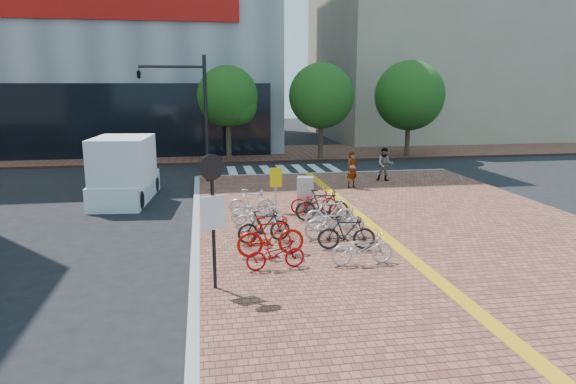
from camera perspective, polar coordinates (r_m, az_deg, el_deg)
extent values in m
plane|color=black|center=(16.43, 3.92, -5.63)|extent=(120.00, 120.00, 0.00)
cube|color=brown|center=(13.16, 22.31, -10.73)|extent=(14.00, 34.00, 0.15)
cube|color=orange|center=(12.65, 18.42, -10.96)|extent=(0.40, 34.00, 0.01)
cube|color=gray|center=(11.32, -10.44, -13.74)|extent=(0.25, 34.00, 0.15)
cube|color=gray|center=(28.46, 4.18, 2.03)|extent=(14.00, 0.25, 0.15)
cube|color=brown|center=(36.74, -3.74, 4.26)|extent=(70.00, 8.00, 0.15)
cube|color=black|center=(37.29, -29.04, 6.67)|extent=(34.00, 0.30, 5.00)
cube|color=gray|center=(52.13, 15.65, 15.94)|extent=(20.00, 18.00, 18.00)
cube|color=silver|center=(29.64, -8.11, 2.20)|extent=(0.50, 4.00, 0.01)
cube|color=silver|center=(29.69, -6.18, 2.26)|extent=(0.50, 4.00, 0.01)
cube|color=silver|center=(29.76, -4.25, 2.32)|extent=(0.50, 4.00, 0.01)
cube|color=silver|center=(29.87, -2.34, 2.38)|extent=(0.50, 4.00, 0.01)
cube|color=silver|center=(30.01, -0.45, 2.43)|extent=(0.50, 4.00, 0.01)
cube|color=silver|center=(30.18, 1.43, 2.49)|extent=(0.50, 4.00, 0.01)
cube|color=silver|center=(30.39, 3.28, 2.53)|extent=(0.50, 4.00, 0.01)
cube|color=silver|center=(30.62, 5.11, 2.58)|extent=(0.50, 4.00, 0.01)
cylinder|color=#38281E|center=(32.95, -6.61, 5.74)|extent=(0.32, 0.32, 2.60)
sphere|color=#194714|center=(32.78, -6.73, 10.52)|extent=(3.80, 3.80, 3.80)
sphere|color=#194714|center=(32.53, -5.61, 9.48)|extent=(2.40, 2.40, 2.40)
cylinder|color=#38281E|center=(33.80, 3.65, 5.95)|extent=(0.32, 0.32, 2.60)
sphere|color=#194714|center=(33.63, 3.71, 10.61)|extent=(4.20, 4.20, 4.20)
sphere|color=#194714|center=(33.50, 4.83, 9.56)|extent=(2.40, 2.40, 2.40)
cylinder|color=#38281E|center=(35.65, 13.13, 5.97)|extent=(0.32, 0.32, 2.60)
sphere|color=#194714|center=(35.49, 13.34, 10.39)|extent=(4.60, 4.60, 4.60)
sphere|color=#194714|center=(35.47, 14.39, 9.37)|extent=(2.40, 2.40, 2.40)
imported|color=#9D0B14|center=(13.58, -1.40, -6.88)|extent=(1.65, 0.75, 0.84)
imported|color=#A8130C|center=(14.54, -1.94, -4.92)|extent=(1.98, 0.73, 1.17)
imported|color=black|center=(15.81, -2.67, -3.83)|extent=(1.75, 0.77, 1.01)
imported|color=silver|center=(16.93, -3.02, -2.95)|extent=(1.79, 0.82, 0.91)
imported|color=silver|center=(17.92, -3.59, -2.10)|extent=(1.84, 0.87, 0.93)
imported|color=#B8B8BD|center=(18.97, -4.03, -1.17)|extent=(1.73, 0.66, 1.02)
imported|color=silver|center=(14.04, 8.25, -6.19)|extent=(1.76, 0.68, 0.91)
imported|color=black|center=(15.20, 6.51, -4.51)|extent=(1.76, 0.75, 1.03)
imported|color=#A6A6AA|center=(16.24, 5.24, -3.37)|extent=(2.06, 0.89, 1.05)
imported|color=silver|center=(17.32, 4.68, -2.38)|extent=(1.79, 0.60, 1.06)
imported|color=black|center=(18.21, 3.83, -1.50)|extent=(1.98, 0.84, 1.15)
imported|color=red|center=(19.33, 2.88, -1.05)|extent=(1.76, 0.62, 0.93)
imported|color=gray|center=(24.22, 7.15, 2.48)|extent=(0.75, 0.66, 1.73)
imported|color=#4F5364|center=(26.21, 10.72, 3.03)|extent=(0.97, 0.84, 1.69)
cube|color=silver|center=(19.71, 1.95, -0.20)|extent=(0.71, 0.60, 1.32)
cylinder|color=#B7B7BC|center=(19.54, -1.38, 0.19)|extent=(0.07, 0.07, 1.65)
cube|color=yellow|center=(19.40, -1.37, 1.62)|extent=(0.46, 0.12, 0.73)
cylinder|color=black|center=(12.14, -8.30, -3.44)|extent=(0.11, 0.11, 3.20)
cylinder|color=black|center=(11.80, -8.48, 2.74)|extent=(0.58, 0.24, 0.60)
cube|color=silver|center=(12.01, -8.33, -2.29)|extent=(0.57, 0.24, 0.80)
cylinder|color=black|center=(25.84, -9.10, 7.97)|extent=(0.19, 0.19, 6.17)
cylinder|color=black|center=(25.83, -12.81, 13.43)|extent=(3.09, 0.12, 0.12)
imported|color=black|center=(25.94, -16.26, 12.56)|extent=(0.27, 1.28, 0.51)
cube|color=white|center=(23.28, -17.57, 0.32)|extent=(2.51, 5.06, 0.98)
cube|color=white|center=(24.44, -17.00, 3.73)|extent=(2.25, 2.25, 1.41)
cube|color=white|center=(22.22, -18.29, 3.30)|extent=(2.45, 3.23, 1.96)
cylinder|color=black|center=(25.18, -18.71, 0.83)|extent=(0.31, 0.78, 0.76)
cylinder|color=black|center=(21.90, -20.92, -0.92)|extent=(0.31, 0.78, 0.76)
cylinder|color=black|center=(24.78, -14.57, 0.91)|extent=(0.31, 0.78, 0.76)
cylinder|color=black|center=(21.44, -16.19, -0.86)|extent=(0.31, 0.78, 0.76)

